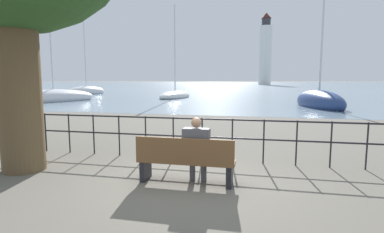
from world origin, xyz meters
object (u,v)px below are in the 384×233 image
at_px(sailboat_0, 319,102).
at_px(sailboat_2, 86,91).
at_px(harbor_lighthouse, 265,52).
at_px(seated_person_left, 197,147).
at_px(park_bench, 186,161).
at_px(sailboat_3, 54,98).
at_px(sailboat_1, 175,96).

relative_size(sailboat_0, sailboat_2, 0.92).
bearing_deg(harbor_lighthouse, sailboat_2, -105.50).
bearing_deg(sailboat_2, seated_person_left, -35.09).
height_order(sailboat_0, harbor_lighthouse, harbor_lighthouse).
bearing_deg(sailboat_0, park_bench, -121.60).
bearing_deg(park_bench, sailboat_0, 72.44).
xyz_separation_m(sailboat_3, harbor_lighthouse, (20.54, 105.26, 13.19)).
distance_m(sailboat_2, harbor_lighthouse, 96.31).
bearing_deg(sailboat_0, sailboat_3, 163.97).
bearing_deg(park_bench, sailboat_1, 106.11).
xyz_separation_m(sailboat_2, sailboat_3, (4.95, -13.32, -0.03)).
xyz_separation_m(park_bench, harbor_lighthouse, (3.73, 123.69, 13.11)).
relative_size(seated_person_left, harbor_lighthouse, 0.04).
distance_m(seated_person_left, harbor_lighthouse, 124.33).
distance_m(sailboat_1, sailboat_3, 11.99).
distance_m(sailboat_0, harbor_lighthouse, 106.87).
bearing_deg(sailboat_2, park_bench, -35.40).
distance_m(seated_person_left, sailboat_3, 25.03).
xyz_separation_m(park_bench, sailboat_3, (-16.81, 18.43, -0.08)).
height_order(park_bench, sailboat_1, sailboat_1).
relative_size(park_bench, harbor_lighthouse, 0.06).
relative_size(sailboat_2, harbor_lighthouse, 0.45).
relative_size(sailboat_3, harbor_lighthouse, 0.40).
bearing_deg(seated_person_left, park_bench, -159.45).
xyz_separation_m(park_bench, sailboat_1, (-7.50, 25.98, -0.16)).
xyz_separation_m(seated_person_left, sailboat_0, (5.39, 17.57, -0.29)).
relative_size(park_bench, sailboat_1, 0.18).
relative_size(seated_person_left, sailboat_2, 0.10).
relative_size(park_bench, seated_person_left, 1.46).
distance_m(sailboat_0, sailboat_2, 30.77).
xyz_separation_m(sailboat_1, harbor_lighthouse, (11.23, 97.71, 13.27)).
bearing_deg(sailboat_1, seated_person_left, -65.47).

